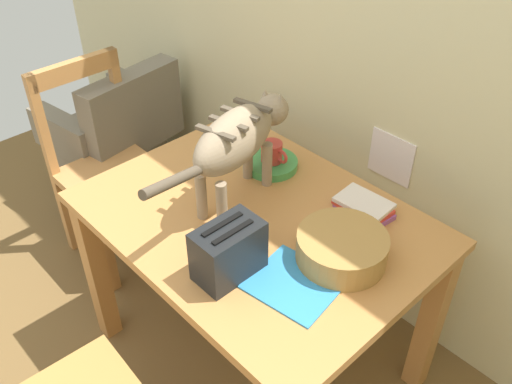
# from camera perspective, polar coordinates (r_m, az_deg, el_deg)

# --- Properties ---
(wall_rear) EXTENTS (4.37, 0.11, 2.50)m
(wall_rear) POSITION_cam_1_polar(r_m,az_deg,el_deg) (2.07, 11.18, 18.25)
(wall_rear) COLOR beige
(wall_rear) RESTS_ON ground_plane
(dining_table) EXTENTS (1.13, 0.84, 0.74)m
(dining_table) POSITION_cam_1_polar(r_m,az_deg,el_deg) (1.89, 0.00, -4.70)
(dining_table) COLOR #C18145
(dining_table) RESTS_ON ground_plane
(cat) EXTENTS (0.23, 0.69, 0.34)m
(cat) POSITION_cam_1_polar(r_m,az_deg,el_deg) (1.77, -1.85, 5.54)
(cat) COLOR gray
(cat) RESTS_ON dining_table
(saucer_bowl) EXTENTS (0.19, 0.19, 0.03)m
(saucer_bowl) POSITION_cam_1_polar(r_m,az_deg,el_deg) (2.04, 1.61, 2.92)
(saucer_bowl) COLOR #419C4D
(saucer_bowl) RESTS_ON dining_table
(coffee_mug) EXTENTS (0.12, 0.08, 0.08)m
(coffee_mug) POSITION_cam_1_polar(r_m,az_deg,el_deg) (2.01, 1.71, 4.12)
(coffee_mug) COLOR #CD3D36
(coffee_mug) RESTS_ON saucer_bowl
(magazine) EXTENTS (0.27, 0.25, 0.01)m
(magazine) POSITION_cam_1_polar(r_m,az_deg,el_deg) (1.61, 3.99, -9.41)
(magazine) COLOR #318ACE
(magazine) RESTS_ON dining_table
(book_stack) EXTENTS (0.19, 0.14, 0.05)m
(book_stack) POSITION_cam_1_polar(r_m,az_deg,el_deg) (1.86, 11.04, -1.54)
(book_stack) COLOR #9C53A1
(book_stack) RESTS_ON dining_table
(wicker_basket) EXTENTS (0.27, 0.27, 0.09)m
(wicker_basket) POSITION_cam_1_polar(r_m,az_deg,el_deg) (1.66, 8.84, -5.69)
(wicker_basket) COLOR #AB7E41
(wicker_basket) RESTS_ON dining_table
(toaster) EXTENTS (0.12, 0.20, 0.18)m
(toaster) POSITION_cam_1_polar(r_m,az_deg,el_deg) (1.58, -2.85, -6.11)
(toaster) COLOR black
(toaster) RESTS_ON dining_table
(wooden_chair_near) EXTENTS (0.42, 0.42, 0.94)m
(wooden_chair_near) POSITION_cam_1_polar(r_m,az_deg,el_deg) (2.61, -14.98, 2.28)
(wooden_chair_near) COLOR tan
(wooden_chair_near) RESTS_ON ground_plane
(wicker_armchair) EXTENTS (0.64, 0.65, 0.78)m
(wicker_armchair) POSITION_cam_1_polar(r_m,az_deg,el_deg) (3.08, -14.30, 4.13)
(wicker_armchair) COLOR slate
(wicker_armchair) RESTS_ON ground_plane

